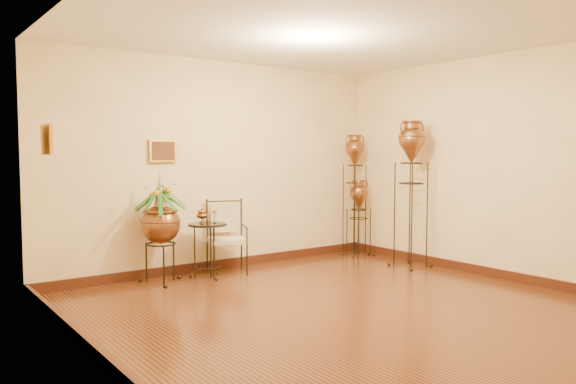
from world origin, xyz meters
TOP-DOWN VIEW (x-y plane):
  - ground at (0.00, 0.00)m, footprint 5.00×5.00m
  - room_shell at (-0.01, 0.01)m, footprint 5.02×5.02m
  - amphora_tall at (2.14, 2.15)m, footprint 0.43×0.43m
  - amphora_mid at (2.15, 1.03)m, footprint 0.51×0.51m
  - amphora_short at (2.15, 2.06)m, footprint 0.44×0.44m
  - planter_urn at (-1.03, 2.15)m, footprint 0.92×0.92m
  - armchair at (-0.12, 2.15)m, footprint 0.68×0.66m
  - side_table at (-0.44, 2.08)m, footprint 0.62×0.62m

SIDE VIEW (x-z plane):
  - ground at x=0.00m, z-range 0.00..0.00m
  - side_table at x=-0.44m, z-range -0.08..0.80m
  - armchair at x=-0.12m, z-range 0.00..0.95m
  - amphora_short at x=2.15m, z-range 0.00..1.18m
  - planter_urn at x=-1.03m, z-range 0.08..1.47m
  - amphora_tall at x=2.14m, z-range 0.02..1.89m
  - amphora_mid at x=2.15m, z-range 0.01..2.05m
  - room_shell at x=-0.01m, z-range 0.33..3.14m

